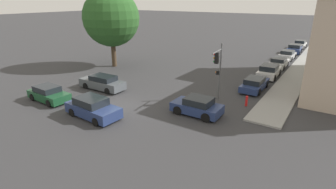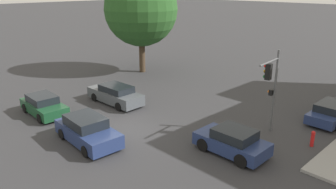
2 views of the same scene
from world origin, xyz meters
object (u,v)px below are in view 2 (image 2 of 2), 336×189
(crossing_car_0, at_px, (44,105))
(crossing_car_1, at_px, (87,131))
(crossing_car_3, at_px, (232,141))
(fire_hydrant, at_px, (313,138))
(traffic_signal, at_px, (271,81))
(street_tree, at_px, (141,9))
(parked_car_0, at_px, (332,112))
(crossing_car_2, at_px, (115,94))

(crossing_car_0, height_order, crossing_car_1, crossing_car_1)
(crossing_car_1, relative_size, crossing_car_3, 1.19)
(crossing_car_0, relative_size, fire_hydrant, 4.46)
(crossing_car_0, height_order, crossing_car_3, crossing_car_3)
(traffic_signal, relative_size, crossing_car_1, 1.09)
(street_tree, bearing_deg, parked_car_0, 1.64)
(traffic_signal, bearing_deg, crossing_car_0, 27.41)
(crossing_car_0, relative_size, crossing_car_3, 1.06)
(crossing_car_1, relative_size, crossing_car_2, 0.95)
(street_tree, xyz_separation_m, crossing_car_2, (5.73, -7.53, -5.52))
(crossing_car_3, distance_m, fire_hydrant, 4.65)
(crossing_car_3, relative_size, parked_car_0, 0.86)
(crossing_car_2, bearing_deg, crossing_car_1, 128.59)
(street_tree, xyz_separation_m, fire_hydrant, (19.06, -3.96, -5.71))
(crossing_car_0, distance_m, fire_hydrant, 17.15)
(crossing_car_0, xyz_separation_m, crossing_car_3, (12.28, 4.60, 0.03))
(crossing_car_1, xyz_separation_m, crossing_car_3, (6.47, 4.73, -0.04))
(traffic_signal, distance_m, parked_car_0, 5.85)
(traffic_signal, distance_m, crossing_car_1, 10.78)
(crossing_car_3, bearing_deg, crossing_car_1, 35.86)
(street_tree, relative_size, crossing_car_1, 2.13)
(crossing_car_2, xyz_separation_m, fire_hydrant, (13.34, 3.57, -0.19))
(street_tree, relative_size, fire_hydrant, 10.63)
(crossing_car_0, distance_m, crossing_car_1, 5.81)
(fire_hydrant, bearing_deg, parked_car_0, 98.07)
(fire_hydrant, bearing_deg, crossing_car_0, -150.66)
(fire_hydrant, bearing_deg, crossing_car_1, -136.97)
(traffic_signal, relative_size, crossing_car_3, 1.30)
(crossing_car_3, xyz_separation_m, fire_hydrant, (2.68, 3.80, -0.19))
(street_tree, bearing_deg, crossing_car_2, -52.75)
(crossing_car_0, bearing_deg, crossing_car_1, 0.23)
(traffic_signal, xyz_separation_m, fire_hydrant, (2.63, 0.34, -2.78))
(crossing_car_2, height_order, crossing_car_3, crossing_car_2)
(parked_car_0, distance_m, fire_hydrant, 4.54)
(traffic_signal, relative_size, crossing_car_2, 1.04)
(traffic_signal, relative_size, fire_hydrant, 5.45)
(parked_car_0, bearing_deg, traffic_signal, 157.75)
(crossing_car_0, bearing_deg, street_tree, 109.92)
(street_tree, distance_m, crossing_car_0, 14.17)
(parked_car_0, height_order, fire_hydrant, parked_car_0)
(crossing_car_1, relative_size, fire_hydrant, 5.00)
(crossing_car_1, height_order, fire_hydrant, crossing_car_1)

